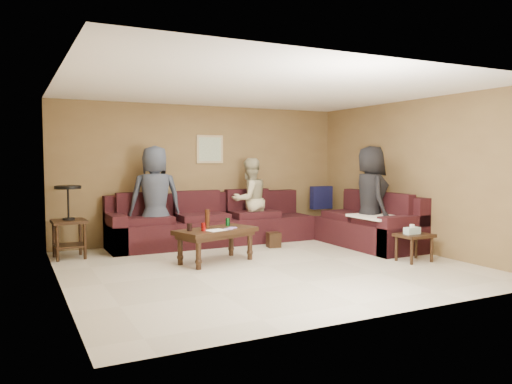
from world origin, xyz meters
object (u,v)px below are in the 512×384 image
at_px(sectional_sofa, 268,227).
at_px(person_middle, 250,200).
at_px(person_left, 155,198).
at_px(side_table_right, 414,237).
at_px(end_table_left, 69,220).
at_px(person_right, 370,198).
at_px(coffee_table, 216,234).
at_px(waste_bin, 274,240).

xyz_separation_m(sectional_sofa, person_middle, (-0.11, 0.50, 0.44)).
bearing_deg(person_middle, sectional_sofa, 91.72).
xyz_separation_m(person_left, person_middle, (1.78, 0.04, -0.11)).
bearing_deg(person_middle, side_table_right, 106.20).
bearing_deg(end_table_left, person_middle, 3.05).
bearing_deg(person_left, person_right, 160.30).
relative_size(sectional_sofa, person_right, 2.67).
bearing_deg(sectional_sofa, end_table_left, 174.22).
height_order(end_table_left, side_table_right, end_table_left).
xyz_separation_m(coffee_table, person_middle, (1.25, 1.44, 0.35)).
height_order(sectional_sofa, person_right, person_right).
bearing_deg(sectional_sofa, person_left, 166.23).
xyz_separation_m(end_table_left, person_left, (1.39, 0.13, 0.29)).
height_order(coffee_table, person_middle, person_middle).
relative_size(coffee_table, end_table_left, 1.17).
xyz_separation_m(end_table_left, person_right, (4.64, -1.44, 0.28)).
xyz_separation_m(sectional_sofa, person_right, (1.37, -1.11, 0.55)).
relative_size(coffee_table, person_right, 0.76).
distance_m(side_table_right, waste_bin, 2.37).
distance_m(end_table_left, person_middle, 3.17).
bearing_deg(person_middle, person_left, -9.93).
bearing_deg(end_table_left, person_right, -17.27).
relative_size(coffee_table, person_left, 0.75).
xyz_separation_m(end_table_left, side_table_right, (4.56, -2.54, -0.22)).
bearing_deg(waste_bin, person_middle, 97.62).
relative_size(end_table_left, person_right, 0.64).
bearing_deg(sectional_sofa, coffee_table, -145.58).
bearing_deg(coffee_table, waste_bin, 27.07).
height_order(side_table_right, person_right, person_right).
relative_size(waste_bin, person_middle, 0.17).
height_order(sectional_sofa, side_table_right, sectional_sofa).
xyz_separation_m(sectional_sofa, waste_bin, (-0.01, -0.25, -0.20)).
bearing_deg(person_middle, end_table_left, -8.09).
bearing_deg(sectional_sofa, person_middle, 102.86).
bearing_deg(waste_bin, coffee_table, -152.93).
bearing_deg(waste_bin, side_table_right, -56.49).
xyz_separation_m(sectional_sofa, person_left, (-1.89, 0.46, 0.55)).
height_order(person_left, person_middle, person_left).
height_order(end_table_left, person_right, person_right).
bearing_deg(end_table_left, sectional_sofa, -5.78).
bearing_deg(coffee_table, person_right, -3.67).
bearing_deg(coffee_table, person_left, 110.45).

